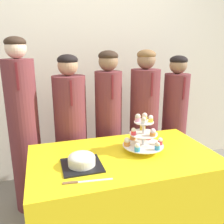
% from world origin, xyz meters
% --- Properties ---
extents(wall_back, '(9.00, 0.06, 2.70)m').
position_xyz_m(wall_back, '(0.00, 1.60, 1.35)').
color(wall_back, beige).
rests_on(wall_back, ground_plane).
extents(table, '(1.37, 0.79, 0.73)m').
position_xyz_m(table, '(0.00, 0.40, 0.36)').
color(table, yellow).
rests_on(table, ground_plane).
extents(round_cake, '(0.26, 0.26, 0.10)m').
position_xyz_m(round_cake, '(-0.33, 0.32, 0.77)').
color(round_cake, black).
rests_on(round_cake, table).
extents(cake_knife, '(0.30, 0.05, 0.01)m').
position_xyz_m(cake_knife, '(-0.38, 0.13, 0.73)').
color(cake_knife, silver).
rests_on(cake_knife, table).
extents(cupcake_stand, '(0.31, 0.31, 0.29)m').
position_xyz_m(cupcake_stand, '(0.17, 0.43, 0.85)').
color(cupcake_stand, silver).
rests_on(cupcake_stand, table).
extents(student_0, '(0.27, 0.27, 1.58)m').
position_xyz_m(student_0, '(-0.72, 1.02, 0.76)').
color(student_0, brown).
rests_on(student_0, ground_plane).
extents(student_1, '(0.30, 0.31, 1.44)m').
position_xyz_m(student_1, '(-0.31, 1.02, 0.68)').
color(student_1, brown).
rests_on(student_1, ground_plane).
extents(student_2, '(0.26, 0.26, 1.47)m').
position_xyz_m(student_2, '(0.06, 1.02, 0.71)').
color(student_2, brown).
rests_on(student_2, ground_plane).
extents(student_3, '(0.29, 0.30, 1.48)m').
position_xyz_m(student_3, '(0.45, 1.02, 0.70)').
color(student_3, brown).
rests_on(student_3, ground_plane).
extents(student_4, '(0.26, 0.27, 1.42)m').
position_xyz_m(student_4, '(0.81, 1.02, 0.68)').
color(student_4, brown).
rests_on(student_4, ground_plane).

